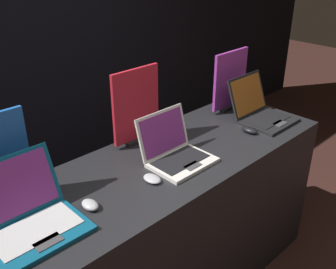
% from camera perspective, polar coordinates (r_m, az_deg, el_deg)
% --- Properties ---
extents(wall_back, '(8.00, 0.05, 2.80)m').
position_cam_1_polar(wall_back, '(3.28, -20.02, 12.81)').
color(wall_back, black).
rests_on(wall_back, ground_plane).
extents(display_counter, '(2.12, 0.71, 1.00)m').
position_cam_1_polar(display_counter, '(2.48, -0.06, -13.58)').
color(display_counter, black).
rests_on(display_counter, ground_plane).
extents(laptop_front, '(0.40, 0.38, 0.28)m').
position_cam_1_polar(laptop_front, '(1.77, -19.64, -11.02)').
color(laptop_front, '#0F5170').
rests_on(laptop_front, display_counter).
extents(mouse_front, '(0.06, 0.10, 0.04)m').
position_cam_1_polar(mouse_front, '(1.84, -11.24, -9.99)').
color(mouse_front, '#B2B2B7').
rests_on(mouse_front, display_counter).
extents(laptop_middle, '(0.34, 0.32, 0.26)m').
position_cam_1_polar(laptop_middle, '(2.14, 1.00, -2.36)').
color(laptop_middle, silver).
rests_on(laptop_middle, display_counter).
extents(mouse_middle, '(0.07, 0.10, 0.03)m').
position_cam_1_polar(mouse_middle, '(1.99, -2.32, -6.43)').
color(mouse_middle, '#B2B2B7').
rests_on(mouse_middle, display_counter).
extents(promo_stand_middle, '(0.33, 0.07, 0.45)m').
position_cam_1_polar(promo_stand_middle, '(2.29, -4.64, 3.84)').
color(promo_stand_middle, black).
rests_on(promo_stand_middle, display_counter).
extents(laptop_back, '(0.34, 0.38, 0.28)m').
position_cam_1_polar(laptop_back, '(2.70, 13.26, 3.39)').
color(laptop_back, black).
rests_on(laptop_back, display_counter).
extents(mouse_back, '(0.06, 0.11, 0.04)m').
position_cam_1_polar(mouse_back, '(2.52, 11.72, 0.63)').
color(mouse_back, black).
rests_on(mouse_back, display_counter).
extents(promo_stand_back, '(0.34, 0.07, 0.42)m').
position_cam_1_polar(promo_stand_back, '(2.79, 8.99, 7.53)').
color(promo_stand_back, black).
rests_on(promo_stand_back, display_counter).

